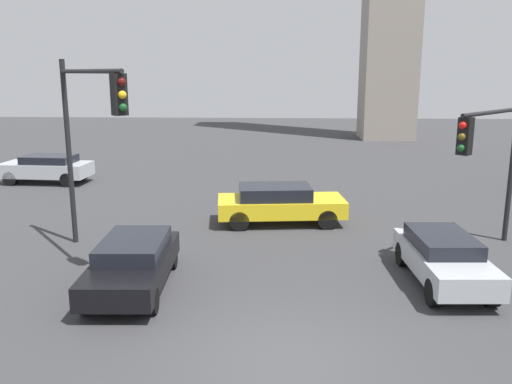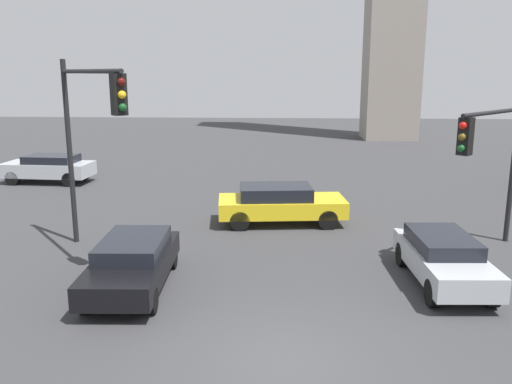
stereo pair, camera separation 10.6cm
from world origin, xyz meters
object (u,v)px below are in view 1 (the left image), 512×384
car_2 (443,257)px  car_0 (279,203)px  traffic_light_2 (490,147)px  car_4 (47,168)px  car_3 (133,262)px  traffic_light_1 (89,119)px

car_2 → car_0: bearing=-144.5°
traffic_light_2 → car_0: traffic_light_2 is taller
car_4 → traffic_light_2: bearing=154.6°
car_0 → car_2: car_0 is taller
traffic_light_2 → car_4: 20.15m
car_3 → car_4: (-7.81, 12.71, 0.07)m
traffic_light_2 → car_4: size_ratio=1.06×
car_0 → car_4: 13.24m
traffic_light_1 → car_0: bearing=88.0°
traffic_light_1 → car_3: size_ratio=1.33×
car_0 → car_4: bearing=143.8°
car_2 → car_4: car_4 is taller
traffic_light_2 → car_3: 10.50m
car_2 → traffic_light_1: bearing=-100.9°
traffic_light_1 → traffic_light_2: traffic_light_1 is taller
traffic_light_1 → car_4: bearing=170.6°
car_0 → car_3: (-3.64, -6.07, -0.07)m
traffic_light_2 → traffic_light_1: bearing=-41.6°
car_3 → car_4: bearing=-151.0°
car_2 → car_3: bearing=-87.8°
traffic_light_2 → car_3: bearing=-29.2°
car_3 → car_4: 14.92m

